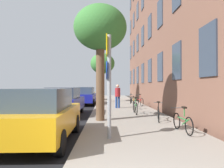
% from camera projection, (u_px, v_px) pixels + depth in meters
% --- Properties ---
extents(ground_plane, '(41.80, 41.80, 0.00)m').
position_uv_depth(ground_plane, '(78.00, 107.00, 16.85)').
color(ground_plane, '#332D28').
extents(road_asphalt, '(7.00, 38.00, 0.01)m').
position_uv_depth(road_asphalt, '(53.00, 107.00, 16.78)').
color(road_asphalt, black).
rests_on(road_asphalt, ground).
extents(sidewalk, '(4.20, 38.00, 0.12)m').
position_uv_depth(sidewalk, '(121.00, 106.00, 16.97)').
color(sidewalk, gray).
rests_on(sidewalk, ground).
extents(sign_post, '(0.15, 0.60, 3.14)m').
position_uv_depth(sign_post, '(108.00, 77.00, 6.21)').
color(sign_post, gray).
rests_on(sign_post, sidewalk).
extents(traffic_light, '(0.43, 0.24, 3.52)m').
position_uv_depth(traffic_light, '(100.00, 79.00, 22.14)').
color(traffic_light, black).
rests_on(traffic_light, sidewalk).
extents(tree_near, '(2.47, 2.47, 5.36)m').
position_uv_depth(tree_near, '(100.00, 30.00, 9.54)').
color(tree_near, brown).
rests_on(tree_near, sidewalk).
extents(tree_far, '(2.47, 2.47, 4.99)m').
position_uv_depth(tree_far, '(103.00, 64.00, 21.00)').
color(tree_far, '#4C3823').
rests_on(tree_far, sidewalk).
extents(bicycle_0, '(0.42, 1.63, 0.89)m').
position_uv_depth(bicycle_0, '(183.00, 122.00, 7.01)').
color(bicycle_0, black).
rests_on(bicycle_0, sidewalk).
extents(bicycle_1, '(0.54, 1.64, 0.89)m').
position_uv_depth(bicycle_1, '(158.00, 113.00, 9.40)').
color(bicycle_1, black).
rests_on(bicycle_1, sidewalk).
extents(bicycle_2, '(0.42, 1.73, 0.96)m').
position_uv_depth(bicycle_2, '(135.00, 107.00, 11.78)').
color(bicycle_2, black).
rests_on(bicycle_2, sidewalk).
extents(bicycle_3, '(0.42, 1.58, 0.89)m').
position_uv_depth(bicycle_3, '(133.00, 104.00, 14.19)').
color(bicycle_3, black).
rests_on(bicycle_3, sidewalk).
extents(bicycle_4, '(0.50, 1.66, 0.96)m').
position_uv_depth(bicycle_4, '(139.00, 101.00, 16.61)').
color(bicycle_4, black).
rests_on(bicycle_4, sidewalk).
extents(bicycle_5, '(0.49, 1.61, 0.90)m').
position_uv_depth(bicycle_5, '(131.00, 100.00, 19.00)').
color(bicycle_5, black).
rests_on(bicycle_5, sidewalk).
extents(pedestrian_0, '(0.47, 0.47, 1.72)m').
position_uv_depth(pedestrian_0, '(118.00, 95.00, 14.97)').
color(pedestrian_0, navy).
rests_on(pedestrian_0, sidewalk).
extents(car_0, '(1.92, 4.01, 1.62)m').
position_uv_depth(car_0, '(40.00, 115.00, 6.14)').
color(car_0, orange).
rests_on(car_0, road_asphalt).
extents(car_1, '(1.91, 4.10, 1.62)m').
position_uv_depth(car_1, '(64.00, 101.00, 11.81)').
color(car_1, navy).
rests_on(car_1, road_asphalt).
extents(car_2, '(2.03, 4.16, 1.62)m').
position_uv_depth(car_2, '(85.00, 96.00, 18.47)').
color(car_2, navy).
rests_on(car_2, road_asphalt).
extents(car_3, '(1.99, 4.37, 1.62)m').
position_uv_depth(car_3, '(87.00, 94.00, 24.14)').
color(car_3, orange).
rests_on(car_3, road_asphalt).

